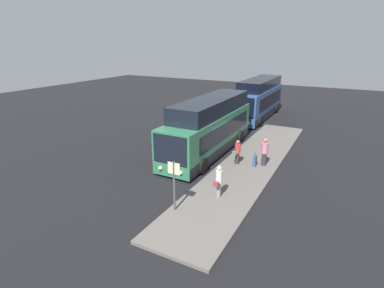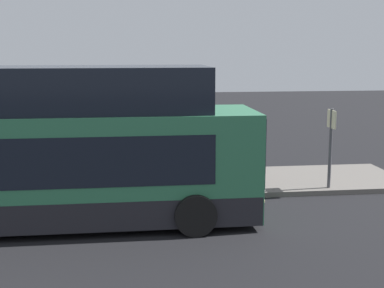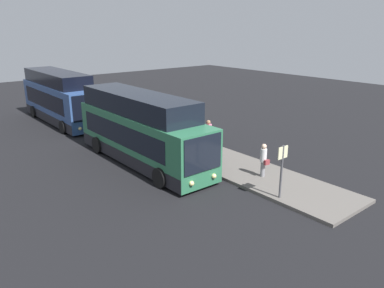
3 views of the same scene
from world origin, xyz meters
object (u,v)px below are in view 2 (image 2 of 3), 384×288
passenger_waiting (91,149)px  passenger_with_bags (107,162)px  passenger_boarding (252,151)px  bus_lead (43,157)px  suitcase (105,170)px  sign_post (331,138)px

passenger_waiting → passenger_with_bags: (0.55, -1.59, -0.12)m
passenger_boarding → passenger_with_bags: bearing=-73.4°
bus_lead → suitcase: bus_lead is taller
bus_lead → sign_post: bearing=14.0°
passenger_boarding → sign_post: 2.54m
sign_post → suitcase: bearing=165.5°
passenger_with_bags → suitcase: (-0.10, 1.14, -0.49)m
passenger_waiting → passenger_with_bags: bearing=-146.3°
sign_post → bus_lead: bearing=-166.0°
passenger_boarding → passenger_waiting: (-5.16, 0.90, 0.02)m
bus_lead → passenger_with_bags: bearing=61.4°
passenger_boarding → bus_lead: bearing=-53.0°
bus_lead → passenger_boarding: (6.05, 3.34, -0.63)m
bus_lead → passenger_waiting: bus_lead is taller
passenger_boarding → sign_post: sign_post is taller
suitcase → passenger_boarding: bearing=-5.4°
passenger_waiting → passenger_boarding: bearing=-85.3°
passenger_waiting → bus_lead: bearing=-177.3°
passenger_with_bags → passenger_boarding: bearing=121.9°
passenger_waiting → sign_post: size_ratio=0.74×
bus_lead → passenger_waiting: size_ratio=5.81×
bus_lead → suitcase: bearing=70.4°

